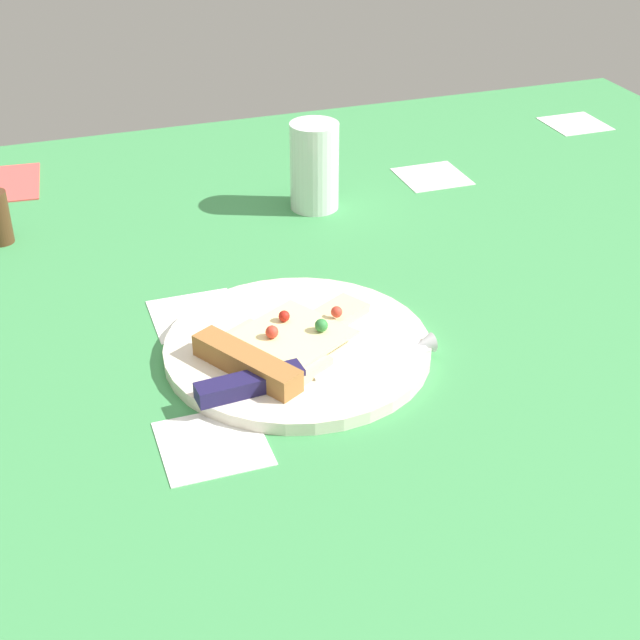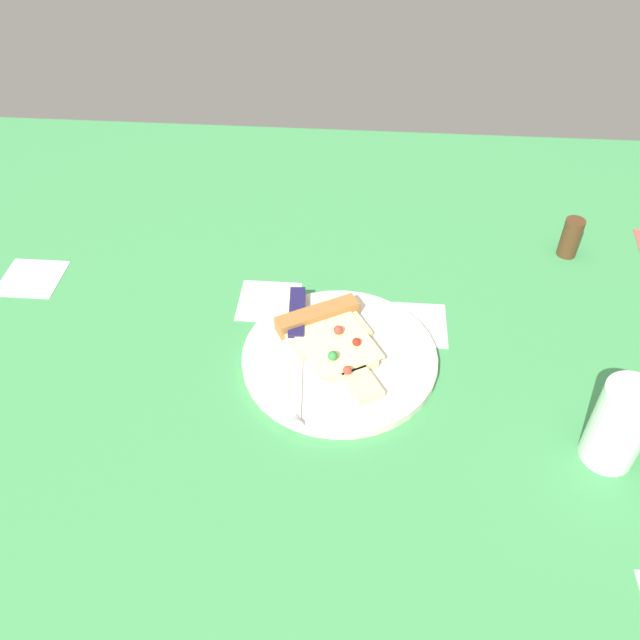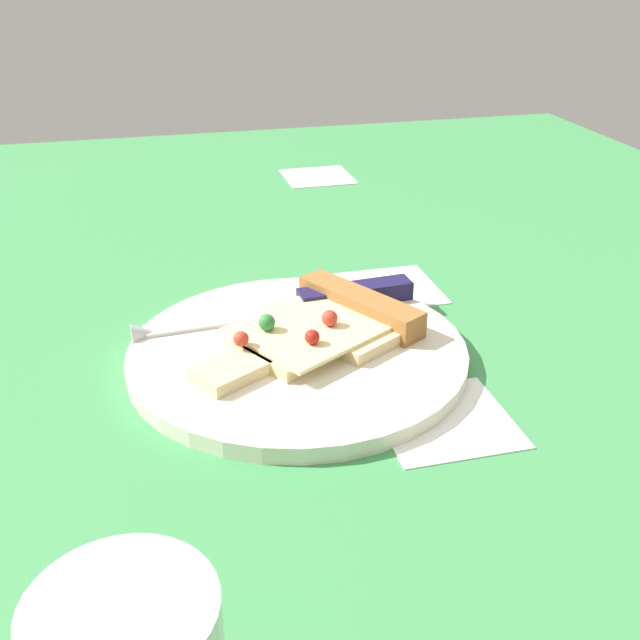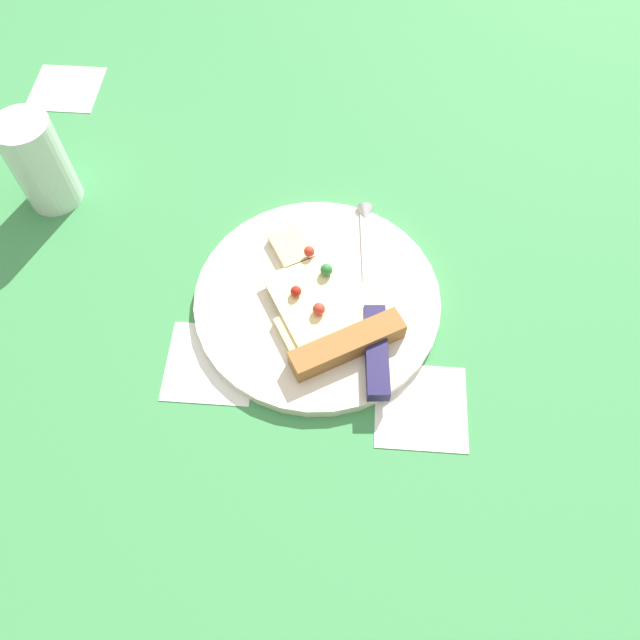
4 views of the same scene
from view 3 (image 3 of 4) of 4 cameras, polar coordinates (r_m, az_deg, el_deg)
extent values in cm
cube|color=#3D8C4C|center=(62.97, -9.47, -3.03)|extent=(146.50, 146.50, 3.00)
cube|color=white|center=(105.60, -0.17, 10.69)|extent=(9.00, 9.00, 0.20)
cube|color=white|center=(52.99, 9.33, -7.55)|extent=(9.00, 9.00, 0.20)
cube|color=white|center=(71.39, 5.18, 2.29)|extent=(9.00, 9.00, 0.20)
cylinder|color=silver|center=(58.77, -1.70, -2.55)|extent=(26.24, 26.24, 1.30)
cube|color=beige|center=(60.65, 1.07, -0.31)|extent=(10.67, 12.53, 1.00)
cube|color=beige|center=(57.35, -2.83, -2.06)|extent=(8.44, 9.03, 1.00)
cube|color=beige|center=(54.65, -6.76, -3.83)|extent=(6.30, 5.71, 1.00)
cube|color=#F2E099|center=(58.50, -1.00, -0.68)|extent=(13.25, 12.95, 0.30)
cube|color=#9E6633|center=(62.32, 3.03, 1.06)|extent=(8.21, 11.71, 2.20)
sphere|color=red|center=(58.42, 0.73, 0.15)|extent=(1.27, 1.27, 1.27)
sphere|color=red|center=(55.85, -5.98, -1.43)|extent=(1.16, 1.16, 1.16)
sphere|color=#2D7A38|center=(57.87, -4.04, -0.18)|extent=(1.30, 1.30, 1.30)
sphere|color=#B21E14|center=(55.84, -0.59, -1.29)|extent=(1.13, 1.13, 1.13)
cube|color=silver|center=(62.47, -7.69, -0.07)|extent=(12.11, 2.88, 0.30)
cone|color=silver|center=(61.84, -13.13, -0.87)|extent=(2.14, 2.14, 2.00)
cube|color=#1E1947|center=(65.09, 2.67, 1.97)|extent=(10.13, 2.93, 1.60)
camera|label=1|loc=(1.29, 1.42, 36.35)|focal=52.09mm
camera|label=2|loc=(0.79, -77.41, 37.16)|focal=37.43mm
camera|label=4|loc=(0.76, 36.72, 45.00)|focal=35.30mm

